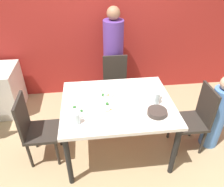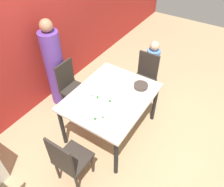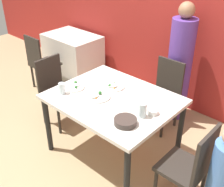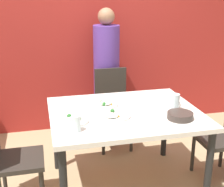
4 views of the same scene
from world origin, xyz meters
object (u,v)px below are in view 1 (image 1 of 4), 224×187
person_adult (113,60)px  bowl_curry (157,112)px  chair_child_spot (195,117)px  plate_rice_adult (108,108)px  chair_adult_spot (116,84)px  glass_water_tall (77,118)px  person_child (217,115)px

person_adult → bowl_curry: 1.50m
chair_child_spot → plate_rice_adult: bearing=-87.6°
chair_adult_spot → glass_water_tall: chair_adult_spot is taller
chair_child_spot → person_adult: bearing=-144.6°
bowl_curry → plate_rice_adult: same height
chair_child_spot → plate_rice_adult: size_ratio=3.47×
plate_rice_adult → person_child: bearing=1.9°
person_adult → glass_water_tall: bearing=-110.6°
chair_child_spot → person_adult: size_ratio=0.58×
chair_adult_spot → glass_water_tall: (-0.57, -1.18, 0.35)m
chair_child_spot → bowl_curry: chair_child_spot is taller
person_child → person_adult: bearing=133.1°
chair_child_spot → person_child: bearing=90.0°
person_adult → glass_water_tall: 1.62m
chair_adult_spot → chair_child_spot: (0.90, -0.94, 0.00)m
chair_adult_spot → person_adult: size_ratio=0.58×
person_adult → person_child: (1.19, -1.27, -0.24)m
person_adult → person_child: size_ratio=1.49×
person_adult → plate_rice_adult: (-0.23, -1.31, 0.05)m
bowl_curry → person_adult: bearing=101.6°
person_child → bowl_curry: (-0.89, -0.21, 0.30)m
chair_child_spot → bowl_curry: bearing=-71.1°
chair_child_spot → person_child: (0.29, -0.00, 0.01)m
person_child → plate_rice_adult: person_child is taller
person_child → chair_child_spot: bearing=180.0°
person_child → glass_water_tall: (-1.76, -0.24, 0.34)m
person_child → glass_water_tall: person_child is taller
person_child → bowl_curry: 0.96m
person_adult → person_child: bearing=-46.9°
bowl_curry → chair_child_spot: bearing=18.9°
chair_child_spot → person_adult: 1.58m
chair_adult_spot → person_adult: 0.41m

